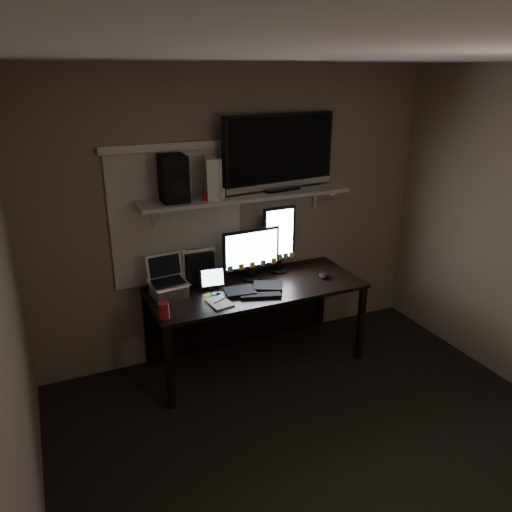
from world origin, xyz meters
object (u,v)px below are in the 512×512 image
desk (250,299)px  game_console (211,177)px  cup (164,311)px  monitor_landscape (251,254)px  laptop (168,279)px  keyboard (254,289)px  tablet (212,278)px  monitor_portrait (279,239)px  tv (279,152)px  speaker (173,178)px  mouse (324,275)px

desk → game_console: (-0.30, 0.08, 1.09)m
game_console → cup: bearing=-127.0°
monitor_landscape → laptop: 0.76m
keyboard → game_console: size_ratio=1.56×
desk → tablet: (-0.36, -0.02, 0.27)m
monitor_portrait → game_console: size_ratio=1.88×
tablet → tv: size_ratio=0.20×
speaker → laptop: bearing=-131.0°
monitor_landscape → game_console: game_console is taller
tablet → cup: tablet is taller
monitor_portrait → tablet: 0.72m
laptop → tv: bearing=2.8°
desk → laptop: bearing=-175.7°
monitor_landscape → mouse: 0.67m
tablet → speaker: 0.88m
tablet → cup: bearing=-138.7°
mouse → monitor_landscape: bearing=177.0°
cup → tv: bearing=22.5°
keyboard → monitor_landscape: bearing=88.9°
keyboard → speaker: (-0.55, 0.29, 0.91)m
keyboard → mouse: mouse is taller
monitor_landscape → desk: bearing=-130.0°
desk → monitor_landscape: size_ratio=3.43×
mouse → game_console: game_console is taller
desk → tablet: size_ratio=8.35×
laptop → cup: (-0.12, -0.32, -0.11)m
monitor_portrait → keyboard: 0.56m
mouse → speaker: size_ratio=0.33×
cup → tv: size_ratio=0.11×
monitor_landscape → keyboard: 0.33m
desk → cup: 0.96m
game_console → monitor_portrait: bearing=15.1°
monitor_portrait → monitor_landscape: bearing=-168.3°
keyboard → game_console: (-0.25, 0.29, 0.90)m
desk → monitor_portrait: monitor_portrait is taller
keyboard → mouse: (0.67, 0.00, 0.01)m
monitor_portrait → mouse: size_ratio=5.10×
monitor_landscape → cup: size_ratio=4.44×
laptop → game_console: 0.87m
tablet → game_console: 0.83m
mouse → desk: bearing=-179.6°
mouse → monitor_portrait: bearing=152.7°
desk → mouse: 0.68m
monitor_portrait → tablet: monitor_portrait is taller
tv → game_console: bearing=175.3°
monitor_landscape → laptop: monitor_landscape is taller
tablet → mouse: bearing=-4.1°
laptop → monitor_landscape: bearing=0.3°
monitor_landscape → keyboard: size_ratio=1.04×
cup → game_console: bearing=39.6°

